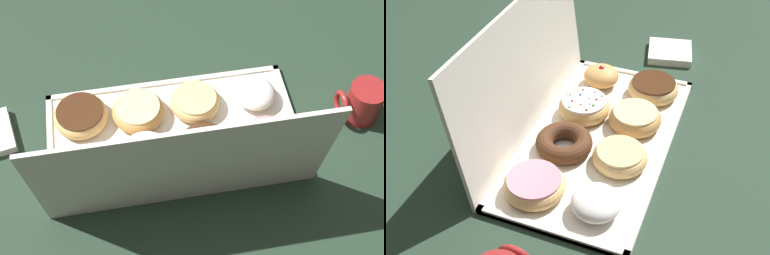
% 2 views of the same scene
% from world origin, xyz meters
% --- Properties ---
extents(ground_plane, '(3.00, 3.00, 0.00)m').
position_xyz_m(ground_plane, '(0.00, 0.00, 0.00)').
color(ground_plane, '#233828').
extents(donut_box, '(0.54, 0.29, 0.01)m').
position_xyz_m(donut_box, '(0.00, 0.00, 0.01)').
color(donut_box, silver).
rests_on(donut_box, ground).
extents(box_lid_open, '(0.54, 0.04, 0.29)m').
position_xyz_m(box_lid_open, '(0.00, 0.16, 0.14)').
color(box_lid_open, silver).
rests_on(box_lid_open, ground).
extents(powdered_filled_donut_0, '(0.09, 0.09, 0.04)m').
position_xyz_m(powdered_filled_donut_0, '(-0.19, -0.06, 0.03)').
color(powdered_filled_donut_0, white).
rests_on(powdered_filled_donut_0, donut_box).
extents(glazed_ring_donut_1, '(0.11, 0.11, 0.04)m').
position_xyz_m(glazed_ring_donut_1, '(-0.06, -0.06, 0.03)').
color(glazed_ring_donut_1, '#E5B770').
rests_on(glazed_ring_donut_1, donut_box).
extents(glazed_ring_donut_2, '(0.11, 0.11, 0.04)m').
position_xyz_m(glazed_ring_donut_2, '(0.07, -0.06, 0.03)').
color(glazed_ring_donut_2, tan).
rests_on(glazed_ring_donut_2, donut_box).
extents(chocolate_frosted_donut_3, '(0.12, 0.12, 0.04)m').
position_xyz_m(chocolate_frosted_donut_3, '(0.19, -0.06, 0.03)').
color(chocolate_frosted_donut_3, '#E5B770').
rests_on(chocolate_frosted_donut_3, donut_box).
extents(pink_frosted_donut_4, '(0.12, 0.12, 0.04)m').
position_xyz_m(pink_frosted_donut_4, '(-0.19, 0.06, 0.03)').
color(pink_frosted_donut_4, '#E5B770').
rests_on(pink_frosted_donut_4, donut_box).
extents(chocolate_cake_ring_donut_5, '(0.12, 0.12, 0.04)m').
position_xyz_m(chocolate_cake_ring_donut_5, '(-0.06, 0.06, 0.03)').
color(chocolate_cake_ring_donut_5, '#472816').
rests_on(chocolate_cake_ring_donut_5, donut_box).
extents(sprinkle_donut_6, '(0.12, 0.12, 0.04)m').
position_xyz_m(sprinkle_donut_6, '(0.07, 0.06, 0.03)').
color(sprinkle_donut_6, tan).
rests_on(sprinkle_donut_6, donut_box).
extents(jelly_filled_donut_7, '(0.08, 0.08, 0.05)m').
position_xyz_m(jelly_filled_donut_7, '(0.19, 0.06, 0.03)').
color(jelly_filled_donut_7, tan).
rests_on(jelly_filled_donut_7, donut_box).
extents(coffee_mug, '(0.10, 0.08, 0.09)m').
position_xyz_m(coffee_mug, '(-0.41, 0.01, 0.05)').
color(coffee_mug, maroon).
rests_on(coffee_mug, ground).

